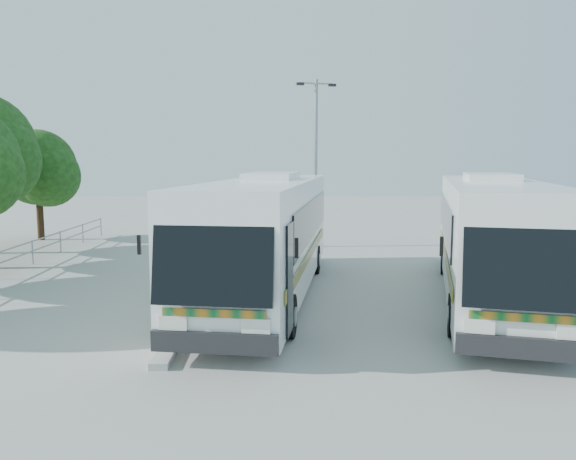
{
  "coord_description": "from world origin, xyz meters",
  "views": [
    {
      "loc": [
        0.17,
        -17.03,
        4.27
      ],
      "look_at": [
        0.49,
        1.77,
        1.93
      ],
      "focal_mm": 35.0,
      "sensor_mm": 36.0,
      "label": 1
    }
  ],
  "objects_px": {
    "tree_far_e": "(39,168)",
    "lamppost": "(316,156)",
    "coach_main": "(267,233)",
    "coach_adjacent": "(492,235)"
  },
  "relations": [
    {
      "from": "tree_far_e",
      "to": "lamppost",
      "type": "relative_size",
      "value": 0.73
    },
    {
      "from": "tree_far_e",
      "to": "coach_main",
      "type": "height_order",
      "value": "tree_far_e"
    },
    {
      "from": "coach_main",
      "to": "lamppost",
      "type": "height_order",
      "value": "lamppost"
    },
    {
      "from": "tree_far_e",
      "to": "coach_main",
      "type": "xyz_separation_m",
      "value": [
        12.44,
        -12.88,
        -1.88
      ]
    },
    {
      "from": "tree_far_e",
      "to": "coach_adjacent",
      "type": "relative_size",
      "value": 0.44
    },
    {
      "from": "tree_far_e",
      "to": "coach_adjacent",
      "type": "xyz_separation_m",
      "value": [
        19.31,
        -13.47,
        -1.89
      ]
    },
    {
      "from": "tree_far_e",
      "to": "coach_main",
      "type": "relative_size",
      "value": 0.44
    },
    {
      "from": "coach_main",
      "to": "tree_far_e",
      "type": "bearing_deg",
      "value": 142.45
    },
    {
      "from": "coach_adjacent",
      "to": "lamppost",
      "type": "relative_size",
      "value": 1.64
    },
    {
      "from": "coach_main",
      "to": "lamppost",
      "type": "relative_size",
      "value": 1.65
    }
  ]
}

